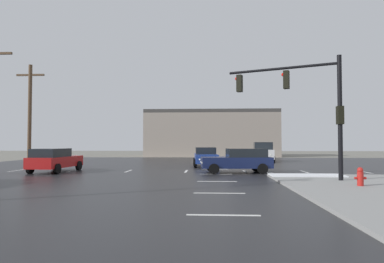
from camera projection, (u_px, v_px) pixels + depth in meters
The scene contains 12 objects.
ground_plane at pixel (215, 172), 23.08m from camera, with size 120.00×120.00×0.00m, color slate.
road_asphalt at pixel (215, 172), 23.08m from camera, with size 44.00×44.00×0.02m, color #232326.
snow_strip_curbside at pixel (306, 175), 18.83m from camera, with size 4.00×1.60×0.06m, color white.
lane_markings at pixel (235, 173), 21.65m from camera, with size 36.15×36.15×0.01m.
traffic_signal_mast at pixel (306, 98), 17.41m from camera, with size 5.45×2.45×6.19m.
fire_hydrant at pixel (360, 177), 14.42m from camera, with size 0.48×0.26×0.79m.
strip_building_background at pixel (211, 134), 50.67m from camera, with size 19.09×8.00×6.71m.
sedan_red at pixel (55, 160), 22.62m from camera, with size 2.23×4.62×1.58m.
sedan_blue at pixel (206, 156), 28.23m from camera, with size 2.27×4.63×1.58m.
suv_white at pixel (263, 151), 35.14m from camera, with size 2.48×4.95×2.03m.
sedan_navy at pixel (239, 160), 22.05m from camera, with size 4.66×2.35×1.58m.
utility_pole_far at pixel (30, 114), 26.34m from camera, with size 2.20×0.28×8.09m.
Camera 1 is at (-0.35, -23.22, 1.97)m, focal length 31.66 mm.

